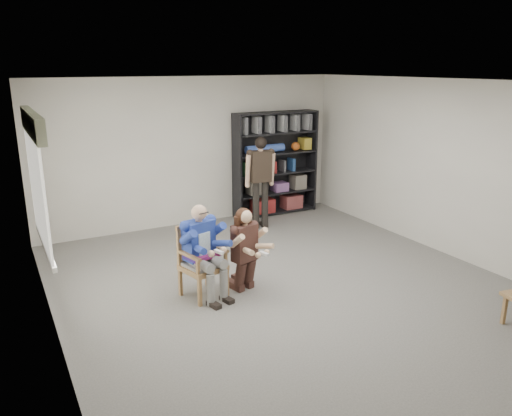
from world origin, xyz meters
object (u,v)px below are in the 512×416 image
kneeling_woman (246,250)px  bookshelf (276,164)px  armchair (203,262)px  seated_man (203,251)px  standing_man (260,183)px

kneeling_woman → bookshelf: (2.24, 3.02, 0.47)m
kneeling_woman → armchair: bearing=153.8°
seated_man → standing_man: standing_man is taller
armchair → bookshelf: size_ratio=0.47×
armchair → seated_man: size_ratio=0.77×
kneeling_woman → standing_man: 2.78m
armchair → kneeling_woman: size_ratio=0.84×
seated_man → bookshelf: bookshelf is taller
bookshelf → seated_man: bearing=-134.2°
armchair → kneeling_woman: kneeling_woman is taller
bookshelf → standing_man: bearing=-136.5°
standing_man → bookshelf: bearing=52.3°
seated_man → bookshelf: bearing=31.3°
kneeling_woman → bookshelf: 3.78m
seated_man → kneeling_woman: 0.59m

